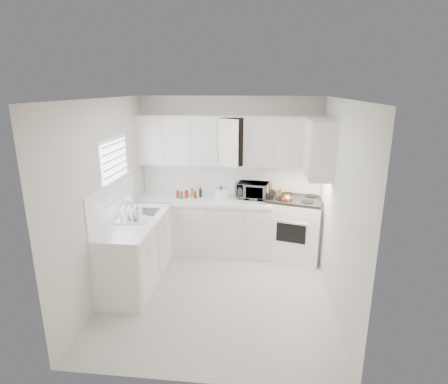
# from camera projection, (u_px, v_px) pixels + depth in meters

# --- Properties ---
(floor) EXTENTS (3.20, 3.20, 0.00)m
(floor) POSITION_uv_depth(u_px,v_px,m) (219.00, 293.00, 5.03)
(floor) COLOR #BCB5AC
(floor) RESTS_ON ground
(ceiling) EXTENTS (3.20, 3.20, 0.00)m
(ceiling) POSITION_uv_depth(u_px,v_px,m) (218.00, 99.00, 4.31)
(ceiling) COLOR white
(ceiling) RESTS_ON ground
(wall_back) EXTENTS (3.00, 0.00, 3.00)m
(wall_back) POSITION_uv_depth(u_px,v_px,m) (230.00, 175.00, 6.20)
(wall_back) COLOR beige
(wall_back) RESTS_ON ground
(wall_front) EXTENTS (3.00, 0.00, 3.00)m
(wall_front) POSITION_uv_depth(u_px,v_px,m) (195.00, 260.00, 3.14)
(wall_front) COLOR beige
(wall_front) RESTS_ON ground
(wall_left) EXTENTS (0.00, 3.20, 3.20)m
(wall_left) POSITION_uv_depth(u_px,v_px,m) (106.00, 200.00, 4.83)
(wall_left) COLOR beige
(wall_left) RESTS_ON ground
(wall_right) EXTENTS (0.00, 3.20, 3.20)m
(wall_right) POSITION_uv_depth(u_px,v_px,m) (338.00, 207.00, 4.52)
(wall_right) COLOR beige
(wall_right) RESTS_ON ground
(window_blinds) EXTENTS (0.06, 0.96, 1.06)m
(window_blinds) POSITION_uv_depth(u_px,v_px,m) (116.00, 175.00, 5.09)
(window_blinds) COLOR white
(window_blinds) RESTS_ON wall_left
(lower_cabinets_back) EXTENTS (2.22, 0.60, 0.90)m
(lower_cabinets_back) POSITION_uv_depth(u_px,v_px,m) (205.00, 227.00, 6.19)
(lower_cabinets_back) COLOR beige
(lower_cabinets_back) RESTS_ON floor
(lower_cabinets_left) EXTENTS (0.60, 1.60, 0.90)m
(lower_cabinets_left) POSITION_uv_depth(u_px,v_px,m) (137.00, 253.00, 5.22)
(lower_cabinets_left) COLOR beige
(lower_cabinets_left) RESTS_ON floor
(countertop_back) EXTENTS (2.24, 0.64, 0.05)m
(countertop_back) POSITION_uv_depth(u_px,v_px,m) (205.00, 200.00, 6.05)
(countertop_back) COLOR silver
(countertop_back) RESTS_ON lower_cabinets_back
(countertop_left) EXTENTS (0.64, 1.62, 0.05)m
(countertop_left) POSITION_uv_depth(u_px,v_px,m) (135.00, 222.00, 5.09)
(countertop_left) COLOR silver
(countertop_left) RESTS_ON lower_cabinets_left
(backsplash_back) EXTENTS (2.98, 0.02, 0.55)m
(backsplash_back) POSITION_uv_depth(u_px,v_px,m) (230.00, 179.00, 6.21)
(backsplash_back) COLOR silver
(backsplash_back) RESTS_ON wall_back
(backsplash_left) EXTENTS (0.02, 1.60, 0.55)m
(backsplash_left) POSITION_uv_depth(u_px,v_px,m) (113.00, 200.00, 5.04)
(backsplash_left) COLOR silver
(backsplash_left) RESTS_ON wall_left
(upper_cabinets_back) EXTENTS (3.00, 0.33, 0.80)m
(upper_cabinets_back) POSITION_uv_depth(u_px,v_px,m) (229.00, 165.00, 5.99)
(upper_cabinets_back) COLOR beige
(upper_cabinets_back) RESTS_ON wall_back
(upper_cabinets_right) EXTENTS (0.33, 0.90, 0.80)m
(upper_cabinets_right) POSITION_uv_depth(u_px,v_px,m) (317.00, 176.00, 5.26)
(upper_cabinets_right) COLOR beige
(upper_cabinets_right) RESTS_ON wall_right
(sink) EXTENTS (0.42, 0.38, 0.30)m
(sink) POSITION_uv_depth(u_px,v_px,m) (143.00, 204.00, 5.38)
(sink) COLOR gray
(sink) RESTS_ON countertop_left
(stove) EXTENTS (1.00, 0.90, 1.30)m
(stove) POSITION_uv_depth(u_px,v_px,m) (296.00, 219.00, 5.96)
(stove) COLOR white
(stove) RESTS_ON floor
(tea_kettle) EXTENTS (0.30, 0.28, 0.22)m
(tea_kettle) POSITION_uv_depth(u_px,v_px,m) (286.00, 199.00, 5.71)
(tea_kettle) COLOR maroon
(tea_kettle) RESTS_ON stove
(frying_pan) EXTENTS (0.32, 0.48, 0.04)m
(frying_pan) POSITION_uv_depth(u_px,v_px,m) (307.00, 199.00, 6.00)
(frying_pan) COLOR black
(frying_pan) RESTS_ON stove
(microwave) EXTENTS (0.52, 0.33, 0.33)m
(microwave) POSITION_uv_depth(u_px,v_px,m) (253.00, 189.00, 6.03)
(microwave) COLOR gray
(microwave) RESTS_ON countertop_back
(rice_cooker) EXTENTS (0.24, 0.24, 0.23)m
(rice_cooker) POSITION_uv_depth(u_px,v_px,m) (221.00, 193.00, 5.98)
(rice_cooker) COLOR white
(rice_cooker) RESTS_ON countertop_back
(paper_towel) EXTENTS (0.12, 0.12, 0.27)m
(paper_towel) POSITION_uv_depth(u_px,v_px,m) (233.00, 189.00, 6.15)
(paper_towel) COLOR white
(paper_towel) RESTS_ON countertop_back
(utensil_crock) EXTENTS (0.14, 0.14, 0.38)m
(utensil_crock) POSITION_uv_depth(u_px,v_px,m) (270.00, 192.00, 5.77)
(utensil_crock) COLOR black
(utensil_crock) RESTS_ON countertop_back
(dish_rack) EXTENTS (0.45, 0.36, 0.22)m
(dish_rack) POSITION_uv_depth(u_px,v_px,m) (131.00, 214.00, 5.01)
(dish_rack) COLOR white
(dish_rack) RESTS_ON countertop_left
(spice_left_0) EXTENTS (0.06, 0.06, 0.13)m
(spice_left_0) POSITION_uv_depth(u_px,v_px,m) (179.00, 192.00, 6.20)
(spice_left_0) COLOR maroon
(spice_left_0) RESTS_ON countertop_back
(spice_left_1) EXTENTS (0.06, 0.06, 0.13)m
(spice_left_1) POSITION_uv_depth(u_px,v_px,m) (182.00, 194.00, 6.10)
(spice_left_1) COLOR #356722
(spice_left_1) RESTS_ON countertop_back
(spice_left_2) EXTENTS (0.06, 0.06, 0.13)m
(spice_left_2) POSITION_uv_depth(u_px,v_px,m) (188.00, 192.00, 6.18)
(spice_left_2) COLOR red
(spice_left_2) RESTS_ON countertop_back
(spice_left_3) EXTENTS (0.06, 0.06, 0.13)m
(spice_left_3) POSITION_uv_depth(u_px,v_px,m) (191.00, 194.00, 6.09)
(spice_left_3) COLOR gold
(spice_left_3) RESTS_ON countertop_back
(spice_left_4) EXTENTS (0.06, 0.06, 0.13)m
(spice_left_4) POSITION_uv_depth(u_px,v_px,m) (196.00, 193.00, 6.16)
(spice_left_4) COLOR #532917
(spice_left_4) RESTS_ON countertop_back
(spice_left_5) EXTENTS (0.06, 0.06, 0.13)m
(spice_left_5) POSITION_uv_depth(u_px,v_px,m) (200.00, 194.00, 6.07)
(spice_left_5) COLOR black
(spice_left_5) RESTS_ON countertop_back
(sauce_right_0) EXTENTS (0.06, 0.06, 0.19)m
(sauce_right_0) POSITION_uv_depth(u_px,v_px,m) (263.00, 192.00, 6.08)
(sauce_right_0) COLOR red
(sauce_right_0) RESTS_ON countertop_back
(sauce_right_1) EXTENTS (0.06, 0.06, 0.19)m
(sauce_right_1) POSITION_uv_depth(u_px,v_px,m) (267.00, 193.00, 6.01)
(sauce_right_1) COLOR gold
(sauce_right_1) RESTS_ON countertop_back
(sauce_right_2) EXTENTS (0.06, 0.06, 0.19)m
(sauce_right_2) POSITION_uv_depth(u_px,v_px,m) (270.00, 192.00, 6.07)
(sauce_right_2) COLOR #532917
(sauce_right_2) RESTS_ON countertop_back
(sauce_right_3) EXTENTS (0.06, 0.06, 0.19)m
(sauce_right_3) POSITION_uv_depth(u_px,v_px,m) (274.00, 194.00, 6.00)
(sauce_right_3) COLOR black
(sauce_right_3) RESTS_ON countertop_back
(sauce_right_4) EXTENTS (0.06, 0.06, 0.19)m
(sauce_right_4) POSITION_uv_depth(u_px,v_px,m) (277.00, 193.00, 6.05)
(sauce_right_4) COLOR maroon
(sauce_right_4) RESTS_ON countertop_back
(sauce_right_5) EXTENTS (0.06, 0.06, 0.19)m
(sauce_right_5) POSITION_uv_depth(u_px,v_px,m) (280.00, 194.00, 5.99)
(sauce_right_5) COLOR #356722
(sauce_right_5) RESTS_ON countertop_back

